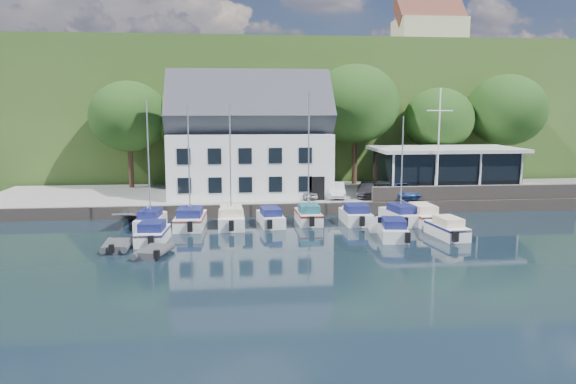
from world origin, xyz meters
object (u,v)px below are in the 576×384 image
at_px(car_silver, 306,192).
at_px(dinghy_0, 117,244).
at_px(car_white, 336,190).
at_px(car_blue, 401,190).
at_px(boat_r1_5, 356,213).
at_px(boat_r1_0, 149,169).
at_px(boat_r1_6, 402,165).
at_px(boat_r2_3, 393,228).
at_px(car_dgrey, 367,190).
at_px(boat_r1_7, 422,213).
at_px(dinghy_1, 153,250).
at_px(boat_r1_2, 230,163).
at_px(flagpole, 439,144).
at_px(harbor_building, 249,146).
at_px(boat_r1_3, 271,216).
at_px(club_pavilion, 445,170).
at_px(boat_r2_0, 153,232).
at_px(boat_r2_4, 447,227).
at_px(boat_r1_1, 189,166).
at_px(boat_r1_4, 309,165).

relative_size(car_silver, dinghy_0, 1.11).
height_order(car_white, car_blue, car_blue).
height_order(car_white, boat_r1_5, car_white).
bearing_deg(boat_r1_0, dinghy_0, -96.32).
distance_m(boat_r1_6, boat_r2_3, 6.49).
distance_m(car_dgrey, boat_r1_5, 6.68).
distance_m(car_silver, boat_r1_7, 10.37).
bearing_deg(dinghy_1, boat_r1_7, 37.83).
distance_m(boat_r1_2, boat_r2_3, 12.57).
height_order(car_dgrey, flagpole, flagpole).
bearing_deg(harbor_building, boat_r1_5, -48.86).
distance_m(harbor_building, car_blue, 13.90).
xyz_separation_m(flagpole, boat_r1_3, (-14.60, -4.47, -5.00)).
bearing_deg(flagpole, boat_r1_0, -168.77).
relative_size(boat_r1_0, boat_r2_3, 1.55).
bearing_deg(harbor_building, dinghy_1, -110.72).
bearing_deg(boat_r1_3, car_white, 38.97).
xyz_separation_m(harbor_building, boat_r2_3, (9.11, -14.03, -4.67)).
xyz_separation_m(club_pavilion, car_silver, (-13.30, -2.43, -1.51)).
bearing_deg(boat_r2_0, boat_r2_4, 2.52).
height_order(boat_r1_2, boat_r1_5, boat_r1_2).
distance_m(boat_r1_0, boat_r1_7, 20.68).
bearing_deg(boat_r1_2, car_silver, 43.84).
bearing_deg(boat_r1_7, car_silver, 139.58).
bearing_deg(dinghy_1, boat_r1_6, 40.29).
height_order(car_silver, boat_r1_7, car_silver).
distance_m(boat_r1_1, boat_r2_4, 18.71).
bearing_deg(boat_r1_7, boat_r1_2, 177.33).
relative_size(boat_r2_3, boat_r2_4, 1.03).
relative_size(car_blue, boat_r2_4, 0.75).
bearing_deg(boat_r1_4, boat_r2_0, -156.21).
relative_size(club_pavilion, car_dgrey, 3.03).
height_order(car_blue, boat_r1_3, car_blue).
relative_size(dinghy_0, dinghy_1, 1.02).
relative_size(club_pavilion, boat_r2_3, 2.36).
bearing_deg(harbor_building, club_pavilion, -1.59).
bearing_deg(dinghy_1, boat_r2_0, 113.79).
bearing_deg(club_pavilion, boat_r1_4, -149.85).
bearing_deg(boat_r1_4, flagpole, 18.64).
distance_m(harbor_building, dinghy_1, 18.87).
height_order(boat_r1_4, dinghy_1, boat_r1_4).
xyz_separation_m(boat_r1_3, dinghy_0, (-10.08, -6.40, -0.34)).
distance_m(car_silver, boat_r2_3, 11.98).
relative_size(boat_r1_2, boat_r1_7, 1.40).
height_order(boat_r1_0, boat_r1_6, boat_r1_6).
distance_m(car_blue, boat_r1_4, 10.52).
xyz_separation_m(car_white, boat_r2_0, (-14.24, -10.83, -0.94)).
xyz_separation_m(club_pavilion, boat_r1_6, (-6.83, -8.65, 1.39)).
distance_m(club_pavilion, boat_r1_0, 27.05).
bearing_deg(car_white, boat_r1_6, -52.55).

